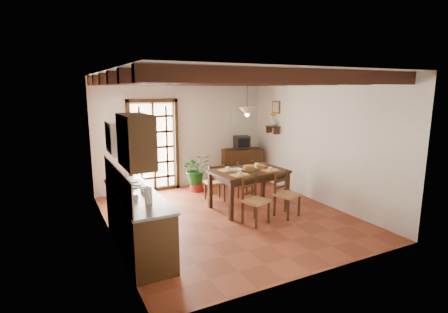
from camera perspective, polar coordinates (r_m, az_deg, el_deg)
ground_plane at (r=7.12m, az=0.76°, el=-9.76°), size 5.00×5.00×0.00m
room_shell at (r=6.69m, az=0.80°, el=4.94°), size 4.52×5.02×2.81m
ceiling_beams at (r=6.65m, az=0.82°, el=12.45°), size 4.50×4.34×0.20m
french_door at (r=8.74m, az=-11.43°, el=1.96°), size 1.26×0.11×2.32m
kitchen_counter at (r=5.78m, az=-13.97°, el=-10.12°), size 0.64×2.25×1.38m
upper_cabinet at (r=4.74m, az=-14.21°, el=2.46°), size 0.35×0.80×0.70m
range_hood at (r=5.98m, az=-16.64°, el=2.94°), size 0.38×0.60×0.54m
counter_items at (r=5.71m, az=-14.41°, el=-5.27°), size 0.50×1.43×0.25m
dining_table at (r=7.41m, az=4.06°, el=-3.06°), size 1.59×1.08×0.83m
chair_near_left at (r=6.71m, az=5.11°, el=-8.53°), size 0.52×0.51×0.91m
chair_near_right at (r=7.16m, az=10.14°, el=-7.39°), size 0.51×0.50×0.90m
chair_far_left at (r=7.98m, az=-1.49°, el=-5.35°), size 0.44×0.42×0.88m
chair_far_right at (r=8.36m, az=3.11°, el=-4.57°), size 0.46×0.44×0.88m
table_setting at (r=7.36m, az=4.09°, el=-1.39°), size 1.12×0.74×0.10m
table_bowl at (r=7.27m, az=2.06°, el=-2.22°), size 0.22×0.22×0.05m
sideboard at (r=9.59m, az=2.90°, el=-1.43°), size 1.15×0.71×0.91m
crt_tv at (r=9.47m, az=2.95°, el=2.37°), size 0.45×0.43×0.33m
fuse_box at (r=9.58m, az=1.81°, el=6.41°), size 0.25×0.03×0.32m
plant_pot at (r=8.82m, az=-4.56°, el=-4.89°), size 0.39×0.39×0.24m
potted_plant at (r=8.70m, az=-4.60°, el=-1.97°), size 1.83×1.59×1.95m
wall_shelf at (r=9.19m, az=7.97°, el=4.62°), size 0.20×0.42×0.20m
shelf_vase at (r=9.18m, az=7.99°, el=5.48°), size 0.15×0.15×0.15m
shelf_flowers at (r=9.16m, az=8.03°, el=6.77°), size 0.14×0.14×0.36m
framed_picture at (r=9.20m, az=8.49°, el=7.98°), size 0.03×0.32×0.32m
pendant_lamp at (r=7.28m, az=3.80°, el=7.49°), size 0.36×0.36×0.84m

